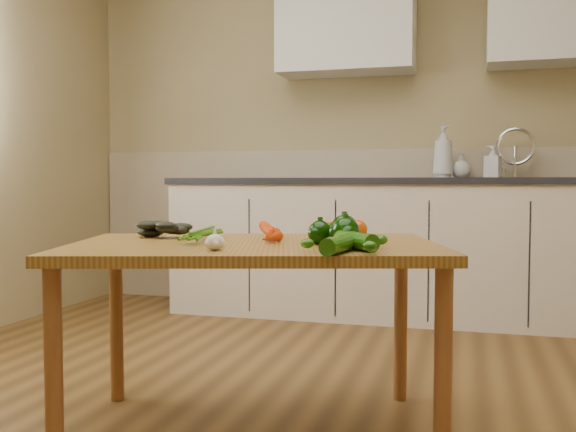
# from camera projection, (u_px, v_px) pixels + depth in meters

# --- Properties ---
(room) EXTENTS (4.04, 5.04, 2.64)m
(room) POSITION_uv_depth(u_px,v_px,m) (260.00, 74.00, 2.22)
(room) COLOR brown
(room) RESTS_ON ground
(counter_run) EXTENTS (2.84, 0.64, 1.14)m
(counter_run) POSITION_uv_depth(u_px,v_px,m) (389.00, 246.00, 4.14)
(counter_run) COLOR beige
(counter_run) RESTS_ON ground
(upper_cabinets) EXTENTS (2.15, 0.35, 0.70)m
(upper_cabinets) POSITION_uv_depth(u_px,v_px,m) (440.00, 14.00, 4.11)
(upper_cabinets) COLOR silver
(upper_cabinets) RESTS_ON room
(table) EXTENTS (1.41, 1.11, 0.66)m
(table) POSITION_uv_depth(u_px,v_px,m) (254.00, 264.00, 2.20)
(table) COLOR olive
(table) RESTS_ON ground
(soap_bottle_a) EXTENTS (0.18, 0.18, 0.33)m
(soap_bottle_a) POSITION_uv_depth(u_px,v_px,m) (443.00, 152.00, 4.14)
(soap_bottle_a) COLOR silver
(soap_bottle_a) RESTS_ON counter_run
(soap_bottle_b) EXTENTS (0.12, 0.12, 0.20)m
(soap_bottle_b) POSITION_uv_depth(u_px,v_px,m) (493.00, 162.00, 4.06)
(soap_bottle_b) COLOR silver
(soap_bottle_b) RESTS_ON counter_run
(soap_bottle_c) EXTENTS (0.14, 0.14, 0.16)m
(soap_bottle_c) POSITION_uv_depth(u_px,v_px,m) (461.00, 166.00, 4.16)
(soap_bottle_c) COLOR silver
(soap_bottle_c) RESTS_ON counter_run
(carrot_bunch) EXTENTS (0.27, 0.23, 0.06)m
(carrot_bunch) POSITION_uv_depth(u_px,v_px,m) (248.00, 232.00, 2.25)
(carrot_bunch) COLOR red
(carrot_bunch) RESTS_ON table
(leafy_greens) EXTENTS (0.18, 0.16, 0.09)m
(leafy_greens) POSITION_uv_depth(u_px,v_px,m) (163.00, 226.00, 2.38)
(leafy_greens) COLOR black
(leafy_greens) RESTS_ON table
(garlic_bulb) EXTENTS (0.06, 0.06, 0.05)m
(garlic_bulb) POSITION_uv_depth(u_px,v_px,m) (215.00, 242.00, 1.94)
(garlic_bulb) COLOR silver
(garlic_bulb) RESTS_ON table
(pepper_a) EXTENTS (0.08, 0.08, 0.08)m
(pepper_a) POSITION_uv_depth(u_px,v_px,m) (320.00, 233.00, 2.14)
(pepper_a) COLOR black
(pepper_a) RESTS_ON table
(pepper_b) EXTENTS (0.09, 0.09, 0.09)m
(pepper_b) POSITION_uv_depth(u_px,v_px,m) (344.00, 229.00, 2.19)
(pepper_b) COLOR black
(pepper_b) RESTS_ON table
(pepper_c) EXTENTS (0.09, 0.09, 0.09)m
(pepper_c) POSITION_uv_depth(u_px,v_px,m) (345.00, 232.00, 2.08)
(pepper_c) COLOR black
(pepper_c) RESTS_ON table
(tomato_a) EXTENTS (0.07, 0.07, 0.07)m
(tomato_a) POSITION_uv_depth(u_px,v_px,m) (318.00, 231.00, 2.31)
(tomato_a) COLOR #8C0B02
(tomato_a) RESTS_ON table
(tomato_b) EXTENTS (0.07, 0.07, 0.06)m
(tomato_b) POSITION_uv_depth(u_px,v_px,m) (333.00, 230.00, 2.39)
(tomato_b) COLOR #BC4004
(tomato_b) RESTS_ON table
(tomato_c) EXTENTS (0.07, 0.07, 0.07)m
(tomato_c) POSITION_uv_depth(u_px,v_px,m) (357.00, 229.00, 2.36)
(tomato_c) COLOR #BC4004
(tomato_c) RESTS_ON table
(zucchini_a) EXTENTS (0.16, 0.17, 0.06)m
(zucchini_a) POSITION_uv_depth(u_px,v_px,m) (356.00, 241.00, 1.96)
(zucchini_a) COLOR #174A08
(zucchini_a) RESTS_ON table
(zucchini_b) EXTENTS (0.07, 0.20, 0.05)m
(zucchini_b) POSITION_uv_depth(u_px,v_px,m) (338.00, 245.00, 1.86)
(zucchini_b) COLOR #174A08
(zucchini_b) RESTS_ON table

